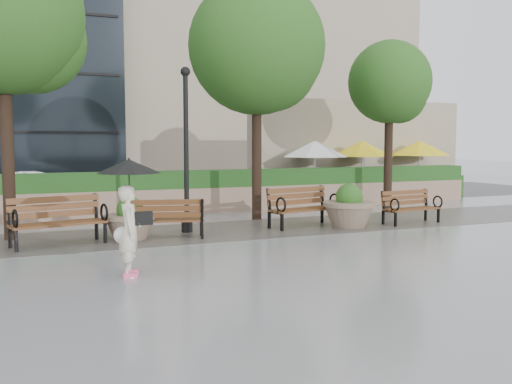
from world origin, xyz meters
name	(u,v)px	position (x,y,z in m)	size (l,w,h in m)	color
ground	(234,255)	(0.00, 0.00, 0.00)	(100.00, 100.00, 0.00)	gray
cobble_strip	(191,233)	(0.00, 3.00, 0.01)	(28.00, 3.20, 0.01)	#383330
hedge_wall	(154,193)	(0.00, 7.00, 0.66)	(24.00, 0.80, 1.35)	#92755E
cafe_wall	(359,148)	(9.50, 10.00, 2.00)	(10.00, 0.60, 4.00)	tan
cafe_hedge	(379,189)	(9.00, 7.80, 0.45)	(8.00, 0.50, 0.90)	#174719
asphalt_street	(130,202)	(0.00, 11.00, 0.00)	(40.00, 7.00, 0.00)	black
bldg_stone	(251,18)	(10.00, 23.00, 10.00)	(18.00, 10.00, 20.00)	tan
bench_1	(59,231)	(-3.16, 2.46, 0.32)	(2.10, 1.20, 1.07)	brown
bench_2	(166,227)	(-0.77, 2.45, 0.28)	(1.86, 1.12, 0.94)	brown
bench_3	(303,215)	(3.04, 2.82, 0.31)	(2.05, 1.16, 1.04)	brown
bench_4	(411,214)	(6.08, 2.17, 0.27)	(1.77, 0.87, 0.91)	brown
planter_left	(130,223)	(-1.57, 2.66, 0.39)	(1.20, 1.20, 1.01)	#7F6B56
planter_right	(349,210)	(4.15, 2.29, 0.46)	(1.39, 1.39, 1.17)	#7F6B56
lamppost	(186,160)	(-0.06, 3.14, 1.81)	(0.28, 0.28, 4.10)	black
tree_0	(10,21)	(-3.98, 3.76, 4.99)	(3.67, 3.61, 6.93)	black
tree_1	(261,52)	(2.65, 4.74, 4.86)	(3.92, 3.91, 6.94)	black
tree_2	(392,86)	(7.82, 5.50, 4.14)	(2.95, 2.77, 5.65)	black
patio_umb_white	(315,149)	(6.54, 8.48, 1.99)	(2.50, 2.50, 2.30)	black
patio_umb_yellow_a	(362,149)	(8.72, 8.57, 1.99)	(2.50, 2.50, 2.30)	black
patio_umb_yellow_b	(420,149)	(11.76, 8.82, 1.99)	(2.50, 2.50, 2.30)	black
car_right	(41,190)	(-3.14, 10.44, 0.62)	(1.32, 3.78, 1.25)	white
pedestrian	(129,206)	(-2.26, -1.01, 1.20)	(1.07, 1.07, 1.97)	beige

